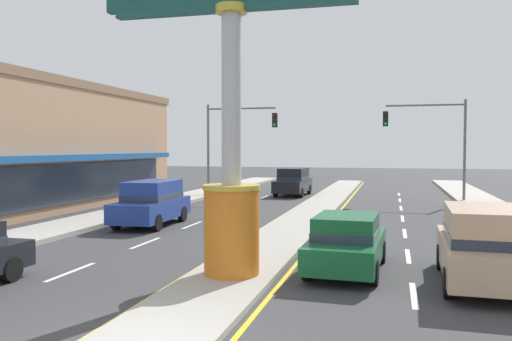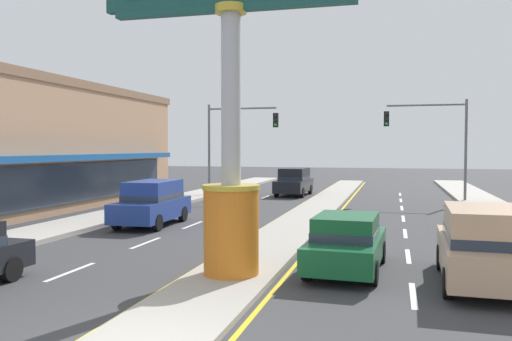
{
  "view_description": "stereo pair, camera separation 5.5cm",
  "coord_description": "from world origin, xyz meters",
  "px_view_note": "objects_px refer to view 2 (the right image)",
  "views": [
    {
      "loc": [
        3.88,
        -7.41,
        3.32
      ],
      "look_at": [
        -0.27,
        8.6,
        2.6
      ],
      "focal_mm": 36.89,
      "sensor_mm": 36.0,
      "label": 1
    },
    {
      "loc": [
        3.94,
        -7.39,
        3.32
      ],
      "look_at": [
        -0.27,
        8.6,
        2.6
      ],
      "focal_mm": 36.89,
      "sensor_mm": 36.0,
      "label": 2
    }
  ],
  "objects_px": {
    "traffic_light_right_side": "(435,132)",
    "storefront_left": "(18,145)",
    "district_sign": "(231,122)",
    "sedan_near_right_lane": "(347,242)",
    "suv_far_left_oncoming": "(152,202)",
    "suv_far_right_lane": "(294,181)",
    "traffic_light_left_side": "(234,134)",
    "suv_mid_left_lane": "(483,245)"
  },
  "relations": [
    {
      "from": "traffic_light_left_side",
      "to": "suv_far_right_lane",
      "type": "distance_m",
      "value": 5.45
    },
    {
      "from": "traffic_light_left_side",
      "to": "traffic_light_right_side",
      "type": "distance_m",
      "value": 12.65
    },
    {
      "from": "traffic_light_right_side",
      "to": "suv_far_left_oncoming",
      "type": "bearing_deg",
      "value": -133.6
    },
    {
      "from": "sedan_near_right_lane",
      "to": "traffic_light_left_side",
      "type": "bearing_deg",
      "value": 115.3
    },
    {
      "from": "district_sign",
      "to": "traffic_light_left_side",
      "type": "height_order",
      "value": "district_sign"
    },
    {
      "from": "suv_far_right_lane",
      "to": "suv_mid_left_lane",
      "type": "distance_m",
      "value": 23.99
    },
    {
      "from": "traffic_light_right_side",
      "to": "traffic_light_left_side",
      "type": "bearing_deg",
      "value": -179.15
    },
    {
      "from": "traffic_light_right_side",
      "to": "suv_far_right_lane",
      "type": "distance_m",
      "value": 9.9
    },
    {
      "from": "sedan_near_right_lane",
      "to": "suv_far_left_oncoming",
      "type": "relative_size",
      "value": 0.94
    },
    {
      "from": "traffic_light_left_side",
      "to": "suv_far_right_lane",
      "type": "relative_size",
      "value": 1.33
    },
    {
      "from": "sedan_near_right_lane",
      "to": "suv_far_right_lane",
      "type": "distance_m",
      "value": 22.34
    },
    {
      "from": "suv_far_right_lane",
      "to": "suv_far_left_oncoming",
      "type": "distance_m",
      "value": 15.64
    },
    {
      "from": "district_sign",
      "to": "traffic_light_right_side",
      "type": "distance_m",
      "value": 21.91
    },
    {
      "from": "district_sign",
      "to": "traffic_light_right_side",
      "type": "height_order",
      "value": "district_sign"
    },
    {
      "from": "traffic_light_left_side",
      "to": "sedan_near_right_lane",
      "type": "bearing_deg",
      "value": -64.7
    },
    {
      "from": "traffic_light_right_side",
      "to": "sedan_near_right_lane",
      "type": "height_order",
      "value": "traffic_light_right_side"
    },
    {
      "from": "district_sign",
      "to": "suv_far_right_lane",
      "type": "height_order",
      "value": "district_sign"
    },
    {
      "from": "sedan_near_right_lane",
      "to": "suv_far_right_lane",
      "type": "relative_size",
      "value": 0.94
    },
    {
      "from": "storefront_left",
      "to": "district_sign",
      "type": "bearing_deg",
      "value": -36.53
    },
    {
      "from": "traffic_light_left_side",
      "to": "traffic_light_right_side",
      "type": "xyz_separation_m",
      "value": [
        12.65,
        0.19,
        0.0
      ]
    },
    {
      "from": "sedan_near_right_lane",
      "to": "storefront_left",
      "type": "bearing_deg",
      "value": 151.47
    },
    {
      "from": "traffic_light_right_side",
      "to": "storefront_left",
      "type": "bearing_deg",
      "value": -157.09
    },
    {
      "from": "district_sign",
      "to": "sedan_near_right_lane",
      "type": "bearing_deg",
      "value": 30.52
    },
    {
      "from": "suv_far_right_lane",
      "to": "traffic_light_right_side",
      "type": "bearing_deg",
      "value": -14.18
    },
    {
      "from": "district_sign",
      "to": "suv_far_right_lane",
      "type": "bearing_deg",
      "value": 96.71
    },
    {
      "from": "district_sign",
      "to": "suv_far_right_lane",
      "type": "relative_size",
      "value": 1.77
    },
    {
      "from": "traffic_light_right_side",
      "to": "sedan_near_right_lane",
      "type": "bearing_deg",
      "value": -100.5
    },
    {
      "from": "storefront_left",
      "to": "traffic_light_right_side",
      "type": "height_order",
      "value": "storefront_left"
    },
    {
      "from": "district_sign",
      "to": "sedan_near_right_lane",
      "type": "height_order",
      "value": "district_sign"
    },
    {
      "from": "storefront_left",
      "to": "traffic_light_left_side",
      "type": "bearing_deg",
      "value": 44.16
    },
    {
      "from": "suv_far_right_lane",
      "to": "traffic_light_left_side",
      "type": "bearing_deg",
      "value": -145.36
    },
    {
      "from": "district_sign",
      "to": "sedan_near_right_lane",
      "type": "xyz_separation_m",
      "value": [
        2.74,
        1.61,
        -3.16
      ]
    },
    {
      "from": "sedan_near_right_lane",
      "to": "suv_far_right_lane",
      "type": "height_order",
      "value": "suv_far_right_lane"
    },
    {
      "from": "district_sign",
      "to": "suv_far_left_oncoming",
      "type": "bearing_deg",
      "value": 127.11
    },
    {
      "from": "traffic_light_left_side",
      "to": "suv_far_left_oncoming",
      "type": "distance_m",
      "value": 13.22
    },
    {
      "from": "storefront_left",
      "to": "sedan_near_right_lane",
      "type": "relative_size",
      "value": 5.16
    },
    {
      "from": "traffic_light_right_side",
      "to": "sedan_near_right_lane",
      "type": "distance_m",
      "value": 20.0
    },
    {
      "from": "district_sign",
      "to": "sedan_near_right_lane",
      "type": "distance_m",
      "value": 4.48
    },
    {
      "from": "storefront_left",
      "to": "suv_far_left_oncoming",
      "type": "bearing_deg",
      "value": -20.73
    },
    {
      "from": "district_sign",
      "to": "storefront_left",
      "type": "distance_m",
      "value": 19.59
    },
    {
      "from": "district_sign",
      "to": "suv_mid_left_lane",
      "type": "xyz_separation_m",
      "value": [
        6.04,
        0.95,
        -2.96
      ]
    },
    {
      "from": "storefront_left",
      "to": "traffic_light_right_side",
      "type": "relative_size",
      "value": 3.65
    }
  ]
}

